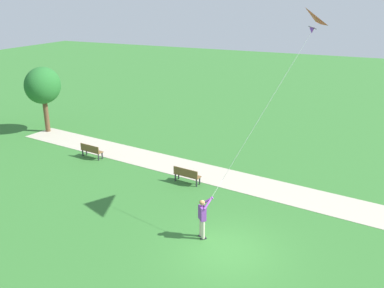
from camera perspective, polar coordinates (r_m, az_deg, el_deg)
The scene contains 7 objects.
ground_plane at distance 17.26m, azimuth 4.79°, elevation -14.17°, with size 120.00×120.00×0.00m, color #33702D.
walkway_path at distance 23.17m, azimuth 5.71°, elevation -4.89°, with size 2.40×32.00×0.02m, color #B7AD99.
person_kite_flyer at distance 17.48m, azimuth 1.46°, elevation -9.60°, with size 0.59×0.59×1.83m.
flying_kite at distance 17.36m, azimuth 14.91°, elevation 15.65°, with size 3.68×3.22×7.24m.
park_bench_near_walkway at distance 22.53m, azimuth -0.73°, elevation -4.12°, with size 0.62×1.54×0.88m.
park_bench_far_walkway at distance 26.70m, azimuth -13.47°, elevation -0.80°, with size 0.62×1.54×0.88m.
tree_treeline_center at distance 32.14m, azimuth -19.51°, elevation 7.41°, with size 2.80×2.25×4.75m.
Camera 1 is at (-13.55, -4.75, 9.57)m, focal length 39.47 mm.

